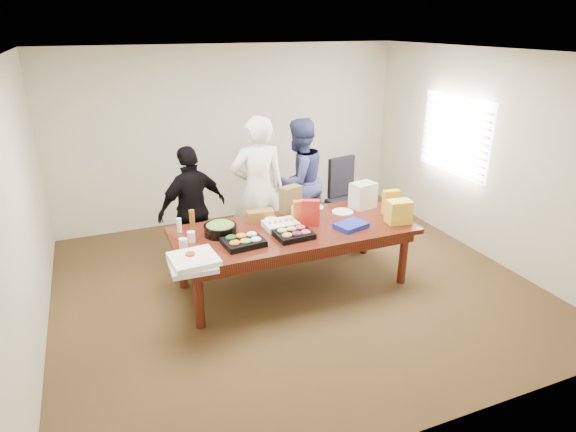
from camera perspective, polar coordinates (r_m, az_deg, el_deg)
name	(u,v)px	position (r m, az deg, el deg)	size (l,w,h in m)	color
floor	(293,285)	(6.03, 0.65, -8.09)	(5.50, 5.00, 0.02)	#47301E
ceiling	(295,52)	(5.24, 0.78, 18.68)	(5.50, 5.00, 0.02)	white
wall_back	(232,135)	(7.77, -6.60, 9.43)	(5.50, 0.04, 2.70)	beige
wall_front	(437,281)	(3.50, 17.02, -7.29)	(5.50, 0.04, 2.70)	beige
wall_left	(20,213)	(5.13, -28.86, 0.31)	(0.04, 5.00, 2.70)	beige
wall_right	(485,155)	(6.99, 22.10, 6.58)	(0.04, 5.00, 2.70)	beige
window_panel	(454,135)	(7.36, 18.91, 8.92)	(0.03, 1.40, 1.10)	white
window_blinds	(452,136)	(7.34, 18.67, 8.91)	(0.04, 1.36, 1.00)	beige
conference_table	(294,257)	(5.85, 0.66, -4.82)	(2.80, 1.20, 0.75)	#4C1C0F
office_chair	(347,200)	(7.24, 6.94, 1.89)	(0.56, 0.56, 1.10)	black
person_center	(258,190)	(6.32, -3.50, 3.05)	(0.71, 0.46, 1.94)	white
person_right	(299,181)	(6.93, 1.27, 4.11)	(0.86, 0.67, 1.78)	navy
person_left	(193,209)	(6.23, -11.09, 0.82)	(0.95, 0.39, 1.61)	black
veggie_tray	(243,242)	(5.28, -5.23, -3.07)	(0.43, 0.33, 0.06)	black
fruit_tray	(294,235)	(5.44, 0.70, -2.20)	(0.41, 0.32, 0.06)	black
sheet_cake	(281,225)	(5.70, -0.86, -1.01)	(0.39, 0.29, 0.07)	white
salad_bowl	(220,230)	(5.55, -7.92, -1.61)	(0.37, 0.37, 0.12)	black
chip_bag_blue	(351,225)	(5.75, 7.39, -1.09)	(0.35, 0.27, 0.05)	#1923A4
chip_bag_red	(311,213)	(5.73, 2.66, 0.40)	(0.21, 0.09, 0.31)	red
chip_bag_yellow	(391,202)	(6.20, 11.94, 1.60)	(0.21, 0.08, 0.31)	yellow
chip_bag_orange	(301,211)	(5.81, 1.48, 0.53)	(0.18, 0.08, 0.28)	orange
mayo_jar	(295,211)	(6.00, 0.83, 0.54)	(0.09, 0.09, 0.14)	white
mustard_bottle	(294,206)	(6.14, 0.72, 1.22)	(0.06, 0.06, 0.18)	yellow
dressing_bottle	(192,218)	(5.82, -11.17, -0.25)	(0.06, 0.06, 0.20)	brown
ranch_bottle	(179,225)	(5.69, -12.62, -1.07)	(0.06, 0.06, 0.17)	silver
banana_bunch	(303,208)	(6.20, 1.81, 0.97)	(0.24, 0.14, 0.08)	#FBFF29
bread_loaf	(260,216)	(5.89, -3.27, 0.05)	(0.32, 0.14, 0.13)	brown
kraft_bag	(291,199)	(6.12, 0.31, 1.97)	(0.26, 0.15, 0.34)	brown
red_cup	(191,259)	(4.93, -11.33, -4.91)	(0.09, 0.09, 0.12)	#AC3916
clear_cup_a	(183,244)	(5.27, -12.15, -3.21)	(0.09, 0.09, 0.12)	white
clear_cup_b	(191,237)	(5.42, -11.26, -2.41)	(0.09, 0.09, 0.12)	white
pizza_box_lower	(192,265)	(4.89, -11.13, -5.64)	(0.44, 0.44, 0.05)	silver
pizza_box_upper	(194,259)	(4.89, -10.97, -4.96)	(0.44, 0.44, 0.05)	white
plate_a	(343,212)	(6.20, 6.42, 0.49)	(0.27, 0.27, 0.02)	white
plate_b	(315,207)	(6.32, 3.13, 1.04)	(0.23, 0.23, 0.01)	silver
dip_bowl_a	(311,210)	(6.16, 2.75, 0.70)	(0.14, 0.14, 0.06)	silver
dip_bowl_b	(271,221)	(5.81, -1.97, -0.60)	(0.16, 0.16, 0.06)	beige
grocery_bag_white	(363,195)	(6.35, 8.78, 2.41)	(0.31, 0.22, 0.33)	silver
grocery_bag_yellow	(399,212)	(5.94, 12.83, 0.48)	(0.28, 0.19, 0.28)	yellow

